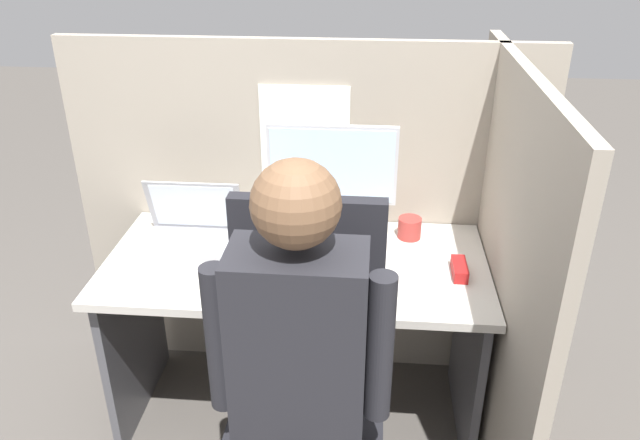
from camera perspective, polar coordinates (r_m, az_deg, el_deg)
cubicle_panel_back at (r=2.54m, az=-1.26°, el=0.38°), size 1.86×0.05×1.42m
cubicle_panel_right at (r=2.21m, az=16.12°, el=-5.31°), size 0.04×1.29×1.42m
desk at (r=2.32m, az=-2.14°, el=-7.52°), size 1.36×0.66×0.71m
paper_box at (r=2.36m, az=1.05°, el=-0.64°), size 0.30×0.22×0.08m
monitor at (r=2.27m, az=1.11°, el=4.43°), size 0.47×0.21×0.36m
laptop at (r=2.36m, az=-11.55°, el=-1.03°), size 0.36×0.23×0.24m
mouse at (r=2.13m, az=-6.59°, el=-4.74°), size 0.07×0.04×0.04m
stapler at (r=2.19m, az=12.63°, el=-4.41°), size 0.05×0.13×0.04m
carrot_toy at (r=2.04m, az=-0.12°, el=-6.25°), size 0.04×0.15×0.04m
office_chair at (r=1.88m, az=-1.44°, el=-15.88°), size 0.52×0.56×1.14m
person at (r=1.61m, az=-2.12°, el=-13.99°), size 0.48×0.39×1.35m
coffee_mug at (r=2.38m, az=8.19°, el=-0.72°), size 0.09×0.09×0.08m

